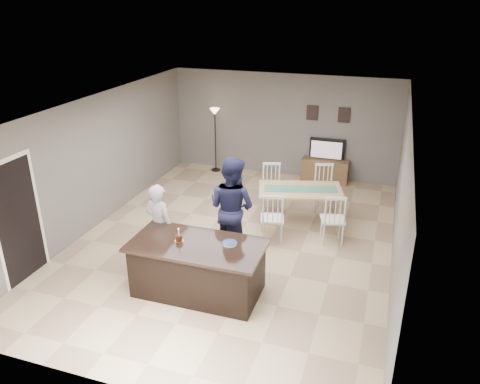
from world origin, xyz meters
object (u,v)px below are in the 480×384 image
(kitchen_island, at_px, (198,268))
(television, at_px, (327,149))
(dining_table, at_px, (300,195))
(floor_lamp, at_px, (215,123))
(plate_stack, at_px, (230,243))
(tv_console, at_px, (325,171))
(man, at_px, (232,208))
(woman, at_px, (160,226))
(birthday_cake, at_px, (179,238))

(kitchen_island, bearing_deg, television, 77.99)
(dining_table, relative_size, floor_lamp, 1.31)
(plate_stack, distance_m, dining_table, 2.88)
(tv_console, distance_m, man, 4.44)
(tv_console, distance_m, television, 0.57)
(woman, xyz_separation_m, man, (1.08, 0.77, 0.18))
(tv_console, xyz_separation_m, television, (0.00, 0.07, 0.56))
(plate_stack, bearing_deg, tv_console, 82.64)
(man, distance_m, floor_lamp, 4.59)
(kitchen_island, relative_size, dining_table, 0.94)
(television, relative_size, plate_stack, 3.93)
(television, bearing_deg, plate_stack, 82.73)
(kitchen_island, bearing_deg, birthday_cake, -179.64)
(television, height_order, birthday_cake, birthday_cake)
(plate_stack, relative_size, dining_table, 0.10)
(birthday_cake, distance_m, plate_stack, 0.82)
(woman, xyz_separation_m, floor_lamp, (-0.84, 4.91, 0.57))
(woman, bearing_deg, man, -131.77)
(television, distance_m, birthday_cake, 5.84)
(kitchen_island, relative_size, plate_stack, 9.24)
(television, distance_m, woman, 5.53)
(tv_console, bearing_deg, plate_stack, -97.36)
(floor_lamp, bearing_deg, man, -65.12)
(television, distance_m, floor_lamp, 3.04)
(kitchen_island, bearing_deg, dining_table, 70.17)
(kitchen_island, bearing_deg, man, 84.44)
(dining_table, bearing_deg, floor_lamp, 123.22)
(man, xyz_separation_m, birthday_cake, (-0.44, -1.32, -0.01))
(kitchen_island, bearing_deg, woman, 149.93)
(woman, relative_size, man, 0.81)
(kitchen_island, distance_m, dining_table, 3.15)
(tv_console, bearing_deg, television, 90.00)
(plate_stack, height_order, dining_table, dining_table)
(television, bearing_deg, birthday_cake, 75.04)
(television, relative_size, dining_table, 0.40)
(man, height_order, dining_table, man)
(tv_console, bearing_deg, dining_table, -92.93)
(birthday_cake, bearing_deg, kitchen_island, 0.36)
(tv_console, xyz_separation_m, dining_table, (-0.13, -2.61, 0.37))
(kitchen_island, distance_m, plate_stack, 0.70)
(birthday_cake, relative_size, plate_stack, 0.98)
(tv_console, relative_size, birthday_cake, 5.23)
(tv_console, xyz_separation_m, birthday_cake, (-1.51, -5.57, 0.65))
(kitchen_island, relative_size, birthday_cake, 9.38)
(woman, height_order, dining_table, woman)
(dining_table, bearing_deg, television, 71.59)
(plate_stack, xyz_separation_m, dining_table, (0.57, 2.81, -0.25))
(plate_stack, height_order, floor_lamp, floor_lamp)
(kitchen_island, height_order, tv_console, kitchen_island)
(television, xyz_separation_m, dining_table, (-0.13, -2.68, -0.20))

